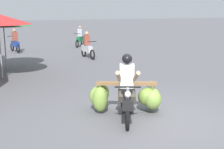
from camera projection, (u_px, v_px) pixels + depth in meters
ground_plane at (158, 119)px, 7.36m from camera, size 120.00×120.00×0.00m
motorbike_main_loaded at (127, 95)px, 7.55m from camera, size 1.82×1.95×1.58m
motorbike_distant_ahead_left at (87, 47)px, 16.07m from camera, size 0.53×1.61×1.40m
motorbike_distant_ahead_right at (15, 43)px, 18.11m from camera, size 0.63×1.59×1.40m
motorbike_distant_far_ahead at (80, 38)px, 20.83m from camera, size 0.97×1.40×1.40m
market_umbrella_near_shop at (3, 21)px, 12.89m from camera, size 2.32×2.32×2.26m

